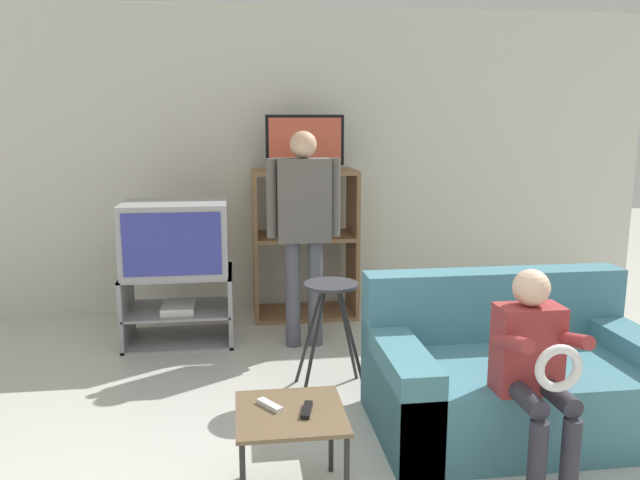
# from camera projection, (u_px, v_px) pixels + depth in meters

# --- Properties ---
(wall_back) EXTENTS (6.40, 0.06, 2.60)m
(wall_back) POSITION_uv_depth(u_px,v_px,m) (298.00, 161.00, 5.47)
(wall_back) COLOR silver
(wall_back) RESTS_ON ground_plane
(tv_stand) EXTENTS (0.81, 0.57, 0.54)m
(tv_stand) POSITION_uv_depth(u_px,v_px,m) (179.00, 307.00, 4.72)
(tv_stand) COLOR #939399
(tv_stand) RESTS_ON ground_plane
(television_main) EXTENTS (0.76, 0.55, 0.53)m
(television_main) POSITION_uv_depth(u_px,v_px,m) (176.00, 237.00, 4.61)
(television_main) COLOR #9E9EA3
(television_main) RESTS_ON tv_stand
(media_shelf) EXTENTS (0.87, 0.50, 1.25)m
(media_shelf) POSITION_uv_depth(u_px,v_px,m) (304.00, 242.00, 5.28)
(media_shelf) COLOR #8E6642
(media_shelf) RESTS_ON ground_plane
(television_flat) EXTENTS (0.64, 0.20, 0.45)m
(television_flat) POSITION_uv_depth(u_px,v_px,m) (305.00, 144.00, 5.10)
(television_flat) COLOR black
(television_flat) RESTS_ON media_shelf
(folding_stool) EXTENTS (0.42, 0.37, 0.70)m
(folding_stool) POSITION_uv_depth(u_px,v_px,m) (331.00, 306.00, 3.76)
(folding_stool) COLOR black
(folding_stool) RESTS_ON ground_plane
(snack_table) EXTENTS (0.47, 0.47, 0.42)m
(snack_table) POSITION_uv_depth(u_px,v_px,m) (290.00, 422.00, 2.68)
(snack_table) COLOR brown
(snack_table) RESTS_ON ground_plane
(remote_control_black) EXTENTS (0.07, 0.15, 0.02)m
(remote_control_black) POSITION_uv_depth(u_px,v_px,m) (307.00, 410.00, 2.66)
(remote_control_black) COLOR black
(remote_control_black) RESTS_ON snack_table
(remote_control_white) EXTENTS (0.11, 0.14, 0.02)m
(remote_control_white) POSITION_uv_depth(u_px,v_px,m) (270.00, 405.00, 2.70)
(remote_control_white) COLOR silver
(remote_control_white) RESTS_ON snack_table
(couch) EXTENTS (1.52, 0.89, 0.80)m
(couch) POSITION_uv_depth(u_px,v_px,m) (513.00, 378.00, 3.39)
(couch) COLOR teal
(couch) RESTS_ON ground_plane
(person_standing_adult) EXTENTS (0.53, 0.20, 1.58)m
(person_standing_adult) POSITION_uv_depth(u_px,v_px,m) (304.00, 219.00, 4.48)
(person_standing_adult) COLOR #4C4C56
(person_standing_adult) RESTS_ON ground_plane
(person_seated_child) EXTENTS (0.33, 0.43, 0.99)m
(person_seated_child) POSITION_uv_depth(u_px,v_px,m) (535.00, 361.00, 2.82)
(person_seated_child) COLOR #2D2D38
(person_seated_child) RESTS_ON ground_plane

